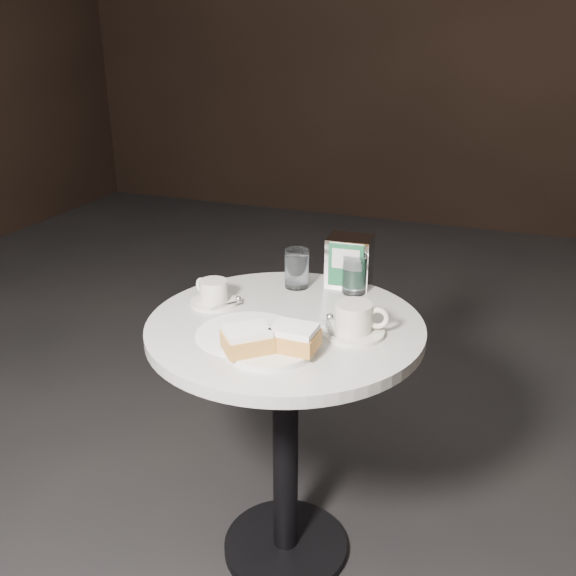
{
  "coord_description": "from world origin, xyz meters",
  "views": [
    {
      "loc": [
        0.52,
        -1.36,
        1.44
      ],
      "look_at": [
        0.0,
        0.02,
        0.83
      ],
      "focal_mm": 40.0,
      "sensor_mm": 36.0,
      "label": 1
    }
  ],
  "objects_px": {
    "coffee_cup_right": "(354,321)",
    "water_glass_left": "(297,269)",
    "cafe_table": "(285,390)",
    "water_glass_right": "(354,275)",
    "coffee_cup_left": "(213,294)",
    "beignet_plate": "(270,342)",
    "napkin_dispenser": "(349,261)"
  },
  "relations": [
    {
      "from": "coffee_cup_right",
      "to": "water_glass_left",
      "type": "bearing_deg",
      "value": 120.81
    },
    {
      "from": "cafe_table",
      "to": "water_glass_right",
      "type": "height_order",
      "value": "water_glass_right"
    },
    {
      "from": "coffee_cup_left",
      "to": "cafe_table",
      "type": "bearing_deg",
      "value": 12.6
    },
    {
      "from": "coffee_cup_left",
      "to": "coffee_cup_right",
      "type": "height_order",
      "value": "coffee_cup_right"
    },
    {
      "from": "beignet_plate",
      "to": "water_glass_right",
      "type": "relative_size",
      "value": 2.59
    },
    {
      "from": "cafe_table",
      "to": "coffee_cup_left",
      "type": "height_order",
      "value": "coffee_cup_left"
    },
    {
      "from": "water_glass_left",
      "to": "water_glass_right",
      "type": "distance_m",
      "value": 0.16
    },
    {
      "from": "napkin_dispenser",
      "to": "water_glass_right",
      "type": "bearing_deg",
      "value": -63.1
    },
    {
      "from": "coffee_cup_left",
      "to": "water_glass_right",
      "type": "relative_size",
      "value": 1.56
    },
    {
      "from": "coffee_cup_right",
      "to": "water_glass_left",
      "type": "height_order",
      "value": "water_glass_left"
    },
    {
      "from": "beignet_plate",
      "to": "coffee_cup_right",
      "type": "height_order",
      "value": "coffee_cup_right"
    },
    {
      "from": "coffee_cup_right",
      "to": "water_glass_right",
      "type": "bearing_deg",
      "value": 91.29
    },
    {
      "from": "cafe_table",
      "to": "beignet_plate",
      "type": "height_order",
      "value": "beignet_plate"
    },
    {
      "from": "coffee_cup_right",
      "to": "water_glass_left",
      "type": "distance_m",
      "value": 0.33
    },
    {
      "from": "coffee_cup_left",
      "to": "water_glass_left",
      "type": "relative_size",
      "value": 1.5
    },
    {
      "from": "coffee_cup_right",
      "to": "water_glass_right",
      "type": "relative_size",
      "value": 1.73
    },
    {
      "from": "beignet_plate",
      "to": "napkin_dispenser",
      "type": "bearing_deg",
      "value": 83.27
    },
    {
      "from": "coffee_cup_left",
      "to": "napkin_dispenser",
      "type": "relative_size",
      "value": 1.16
    },
    {
      "from": "napkin_dispenser",
      "to": "cafe_table",
      "type": "bearing_deg",
      "value": -109.45
    },
    {
      "from": "napkin_dispenser",
      "to": "water_glass_left",
      "type": "bearing_deg",
      "value": -158.2
    },
    {
      "from": "water_glass_left",
      "to": "napkin_dispenser",
      "type": "distance_m",
      "value": 0.15
    },
    {
      "from": "beignet_plate",
      "to": "coffee_cup_left",
      "type": "xyz_separation_m",
      "value": [
        -0.25,
        0.2,
        0.0
      ]
    },
    {
      "from": "cafe_table",
      "to": "coffee_cup_left",
      "type": "distance_m",
      "value": 0.32
    },
    {
      "from": "water_glass_right",
      "to": "napkin_dispenser",
      "type": "relative_size",
      "value": 0.75
    },
    {
      "from": "water_glass_right",
      "to": "cafe_table",
      "type": "bearing_deg",
      "value": -113.95
    },
    {
      "from": "cafe_table",
      "to": "water_glass_left",
      "type": "height_order",
      "value": "water_glass_left"
    },
    {
      "from": "cafe_table",
      "to": "napkin_dispenser",
      "type": "xyz_separation_m",
      "value": [
        0.08,
        0.3,
        0.27
      ]
    },
    {
      "from": "coffee_cup_left",
      "to": "water_glass_right",
      "type": "xyz_separation_m",
      "value": [
        0.33,
        0.21,
        0.02
      ]
    },
    {
      "from": "cafe_table",
      "to": "napkin_dispenser",
      "type": "relative_size",
      "value": 5.19
    },
    {
      "from": "coffee_cup_right",
      "to": "beignet_plate",
      "type": "bearing_deg",
      "value": -147.14
    },
    {
      "from": "beignet_plate",
      "to": "water_glass_left",
      "type": "distance_m",
      "value": 0.4
    },
    {
      "from": "cafe_table",
      "to": "beignet_plate",
      "type": "relative_size",
      "value": 2.69
    }
  ]
}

